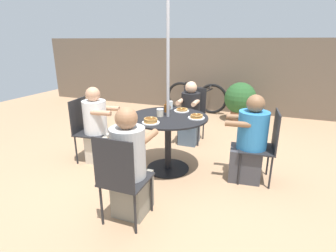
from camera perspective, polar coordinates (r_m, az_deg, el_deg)
The scene contains 20 objects.
ground_plane at distance 3.70m, azimuth 0.00°, elevation -9.24°, with size 12.00×12.00×0.00m, color tan.
back_fence at distance 6.63m, azimuth 10.71°, elevation 10.71°, with size 10.00×0.06×1.75m, color brown.
patio_table at distance 3.47m, azimuth 0.00°, elevation -0.81°, with size 1.05×1.05×0.76m.
umbrella_pole at distance 3.32m, azimuth 0.00°, elevation 10.15°, with size 0.04×0.04×2.48m, color #ADADB2.
patio_chair_north at distance 4.60m, azimuth 5.42°, elevation 3.12°, with size 0.42×0.42×0.92m.
diner_north at distance 4.44m, azimuth 4.80°, elevation 2.25°, with size 0.33×0.47×1.06m.
patio_chair_east at distance 3.96m, azimuth -17.34°, elevation -0.14°, with size 0.47×0.47×0.92m.
diner_east at distance 3.88m, azimuth -15.10°, elevation -0.51°, with size 0.50×0.37×1.10m.
patio_chair_south at distance 2.49m, azimuth -10.19°, elevation -10.67°, with size 0.42×0.42×0.92m.
diner_south at distance 2.62m, azimuth -8.22°, elevation -8.87°, with size 0.34×0.51×1.13m.
patio_chair_west at distance 3.40m, azimuth 20.27°, elevation -3.46°, with size 0.46×0.46×0.92m.
diner_west at distance 3.39m, azimuth 17.25°, elevation -3.49°, with size 0.53×0.40×1.10m.
pancake_plate_a at distance 3.14m, azimuth -3.80°, elevation 1.12°, with size 0.21×0.21×0.07m.
pancake_plate_b at distance 3.67m, azimuth 3.01°, elevation 3.47°, with size 0.21×0.21×0.05m.
pancake_plate_c at distance 3.35m, azimuth 6.18°, elevation 2.02°, with size 0.21×0.21×0.06m.
syrup_bottle at distance 3.62m, azimuth -0.27°, elevation 4.00°, with size 0.10×0.07×0.15m.
coffee_cup at distance 3.42m, azimuth -1.75°, elevation 2.94°, with size 0.09×0.09×0.10m.
drinking_glass_a at distance 3.80m, azimuth 0.46°, elevation 4.61°, with size 0.08×0.08×0.11m, color silver.
bicycle at distance 6.50m, azimuth 6.17°, elevation 6.24°, with size 1.52×0.44×0.74m.
potted_shrub at distance 5.96m, azimuth 15.42°, elevation 5.56°, with size 0.68×0.68×0.84m.
Camera 1 is at (1.17, -3.07, 1.70)m, focal length 28.00 mm.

